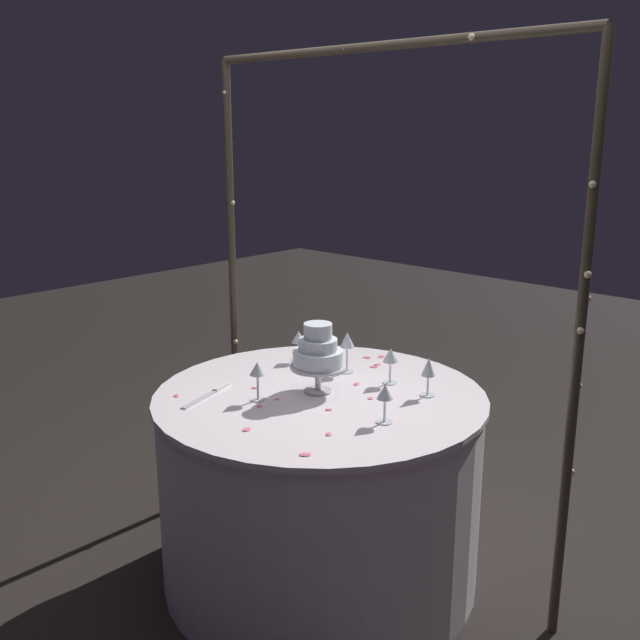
{
  "coord_description": "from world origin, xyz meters",
  "views": [
    {
      "loc": [
        1.84,
        -1.99,
        1.82
      ],
      "look_at": [
        0.0,
        0.0,
        1.1
      ],
      "focal_mm": 41.2,
      "sensor_mm": 36.0,
      "label": 1
    }
  ],
  "objects_px": {
    "wine_glass_0": "(298,339)",
    "main_table": "(320,486)",
    "wine_glass_3": "(257,371)",
    "wine_glass_4": "(428,369)",
    "decorative_arch": "(374,241)",
    "wine_glass_1": "(390,357)",
    "wine_glass_2": "(347,342)",
    "wine_glass_5": "(385,394)",
    "tiered_cake": "(318,353)",
    "cake_knife": "(209,394)"
  },
  "relations": [
    {
      "from": "wine_glass_4",
      "to": "tiered_cake",
      "type": "bearing_deg",
      "value": -142.82
    },
    {
      "from": "wine_glass_0",
      "to": "cake_knife",
      "type": "distance_m",
      "value": 0.56
    },
    {
      "from": "main_table",
      "to": "wine_glass_2",
      "type": "relative_size",
      "value": 7.39
    },
    {
      "from": "main_table",
      "to": "tiered_cake",
      "type": "height_order",
      "value": "tiered_cake"
    },
    {
      "from": "wine_glass_3",
      "to": "wine_glass_4",
      "type": "distance_m",
      "value": 0.66
    },
    {
      "from": "main_table",
      "to": "wine_glass_5",
      "type": "distance_m",
      "value": 0.63
    },
    {
      "from": "wine_glass_4",
      "to": "wine_glass_5",
      "type": "bearing_deg",
      "value": -82.64
    },
    {
      "from": "wine_glass_3",
      "to": "wine_glass_0",
      "type": "bearing_deg",
      "value": 116.75
    },
    {
      "from": "wine_glass_3",
      "to": "wine_glass_4",
      "type": "bearing_deg",
      "value": 46.94
    },
    {
      "from": "wine_glass_4",
      "to": "cake_knife",
      "type": "bearing_deg",
      "value": -137.51
    },
    {
      "from": "wine_glass_1",
      "to": "main_table",
      "type": "bearing_deg",
      "value": -113.87
    },
    {
      "from": "main_table",
      "to": "wine_glass_0",
      "type": "height_order",
      "value": "wine_glass_0"
    },
    {
      "from": "wine_glass_0",
      "to": "main_table",
      "type": "bearing_deg",
      "value": -34.28
    },
    {
      "from": "main_table",
      "to": "wine_glass_3",
      "type": "height_order",
      "value": "wine_glass_3"
    },
    {
      "from": "decorative_arch",
      "to": "wine_glass_0",
      "type": "xyz_separation_m",
      "value": [
        -0.36,
        -0.07,
        -0.47
      ]
    },
    {
      "from": "tiered_cake",
      "to": "wine_glass_0",
      "type": "relative_size",
      "value": 2.04
    },
    {
      "from": "wine_glass_3",
      "to": "wine_glass_4",
      "type": "relative_size",
      "value": 0.99
    },
    {
      "from": "tiered_cake",
      "to": "wine_glass_3",
      "type": "xyz_separation_m",
      "value": [
        -0.11,
        -0.22,
        -0.05
      ]
    },
    {
      "from": "main_table",
      "to": "wine_glass_1",
      "type": "distance_m",
      "value": 0.6
    },
    {
      "from": "wine_glass_1",
      "to": "wine_glass_4",
      "type": "xyz_separation_m",
      "value": [
        0.2,
        -0.01,
        -0.0
      ]
    },
    {
      "from": "decorative_arch",
      "to": "wine_glass_0",
      "type": "distance_m",
      "value": 0.59
    },
    {
      "from": "wine_glass_2",
      "to": "cake_knife",
      "type": "distance_m",
      "value": 0.63
    },
    {
      "from": "wine_glass_1",
      "to": "wine_glass_5",
      "type": "relative_size",
      "value": 1.04
    },
    {
      "from": "wine_glass_0",
      "to": "wine_glass_4",
      "type": "distance_m",
      "value": 0.68
    },
    {
      "from": "tiered_cake",
      "to": "wine_glass_2",
      "type": "bearing_deg",
      "value": 105.83
    },
    {
      "from": "tiered_cake",
      "to": "cake_knife",
      "type": "relative_size",
      "value": 0.97
    },
    {
      "from": "wine_glass_1",
      "to": "wine_glass_4",
      "type": "relative_size",
      "value": 0.96
    },
    {
      "from": "wine_glass_1",
      "to": "wine_glass_3",
      "type": "relative_size",
      "value": 0.97
    },
    {
      "from": "wine_glass_1",
      "to": "wine_glass_3",
      "type": "xyz_separation_m",
      "value": [
        -0.25,
        -0.5,
        0.0
      ]
    },
    {
      "from": "wine_glass_5",
      "to": "tiered_cake",
      "type": "bearing_deg",
      "value": 170.23
    },
    {
      "from": "wine_glass_3",
      "to": "wine_glass_5",
      "type": "xyz_separation_m",
      "value": [
        0.49,
        0.16,
        -0.01
      ]
    },
    {
      "from": "wine_glass_1",
      "to": "wine_glass_2",
      "type": "height_order",
      "value": "wine_glass_2"
    },
    {
      "from": "tiered_cake",
      "to": "main_table",
      "type": "bearing_deg",
      "value": -26.1
    },
    {
      "from": "wine_glass_5",
      "to": "main_table",
      "type": "bearing_deg",
      "value": 171.22
    },
    {
      "from": "tiered_cake",
      "to": "wine_glass_0",
      "type": "xyz_separation_m",
      "value": [
        -0.34,
        0.23,
        -0.06
      ]
    },
    {
      "from": "main_table",
      "to": "decorative_arch",
      "type": "bearing_deg",
      "value": 89.97
    },
    {
      "from": "tiered_cake",
      "to": "wine_glass_5",
      "type": "xyz_separation_m",
      "value": [
        0.38,
        -0.07,
        -0.06
      ]
    },
    {
      "from": "wine_glass_2",
      "to": "wine_glass_5",
      "type": "height_order",
      "value": "wine_glass_2"
    },
    {
      "from": "wine_glass_0",
      "to": "wine_glass_2",
      "type": "height_order",
      "value": "wine_glass_2"
    },
    {
      "from": "decorative_arch",
      "to": "main_table",
      "type": "xyz_separation_m",
      "value": [
        -0.0,
        -0.32,
        -0.97
      ]
    },
    {
      "from": "tiered_cake",
      "to": "wine_glass_3",
      "type": "height_order",
      "value": "tiered_cake"
    },
    {
      "from": "main_table",
      "to": "wine_glass_3",
      "type": "bearing_deg",
      "value": -121.12
    },
    {
      "from": "main_table",
      "to": "wine_glass_0",
      "type": "relative_size",
      "value": 9.54
    },
    {
      "from": "wine_glass_4",
      "to": "cake_knife",
      "type": "height_order",
      "value": "wine_glass_4"
    },
    {
      "from": "wine_glass_3",
      "to": "cake_knife",
      "type": "height_order",
      "value": "wine_glass_3"
    },
    {
      "from": "wine_glass_4",
      "to": "wine_glass_0",
      "type": "bearing_deg",
      "value": -177.82
    },
    {
      "from": "cake_knife",
      "to": "wine_glass_0",
      "type": "bearing_deg",
      "value": 95.29
    },
    {
      "from": "decorative_arch",
      "to": "wine_glass_1",
      "type": "height_order",
      "value": "decorative_arch"
    },
    {
      "from": "cake_knife",
      "to": "wine_glass_5",
      "type": "bearing_deg",
      "value": 20.44
    },
    {
      "from": "wine_glass_4",
      "to": "wine_glass_5",
      "type": "xyz_separation_m",
      "value": [
        0.04,
        -0.33,
        -0.0
      ]
    }
  ]
}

